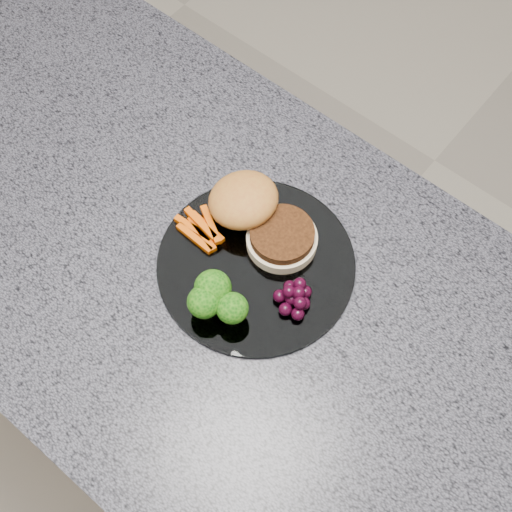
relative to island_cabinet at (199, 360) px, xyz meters
The scene contains 7 objects.
island_cabinet is the anchor object (origin of this frame).
countertop 0.45m from the island_cabinet, ahead, with size 1.20×0.60×0.04m, color #54535F.
plate 0.49m from the island_cabinet, 22.68° to the left, with size 0.26×0.26×0.01m, color white.
burger 0.51m from the island_cabinet, 53.31° to the left, with size 0.17×0.10×0.05m.
carrot_sticks 0.48m from the island_cabinet, 60.17° to the left, with size 0.08×0.05×0.02m.
broccoli 0.52m from the island_cabinet, 19.13° to the right, with size 0.08×0.07×0.06m.
grape_bunch 0.52m from the island_cabinet, 10.36° to the left, with size 0.05×0.05×0.03m.
Camera 1 is at (0.37, -0.28, 1.73)m, focal length 50.00 mm.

